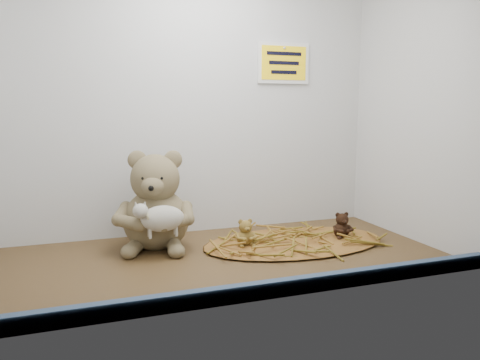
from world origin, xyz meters
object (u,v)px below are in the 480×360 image
object	(u,v)px
toy_lamb	(162,219)
main_teddy	(156,200)
mini_teddy_brown	(342,224)
mini_teddy_tan	(245,231)

from	to	relation	value
toy_lamb	main_teddy	bearing A→B (deg)	90.00
toy_lamb	mini_teddy_brown	bearing A→B (deg)	-0.73
toy_lamb	mini_teddy_tan	size ratio (longest dim) A/B	1.98
mini_teddy_tan	mini_teddy_brown	bearing A→B (deg)	0.69
main_teddy	toy_lamb	distance (cm)	10.65
mini_teddy_tan	mini_teddy_brown	world-z (taller)	same
main_teddy	mini_teddy_brown	distance (cm)	56.75
toy_lamb	mini_teddy_brown	world-z (taller)	toy_lamb
main_teddy	mini_teddy_brown	xyz separation A→B (cm)	(54.95, -10.83, -9.16)
main_teddy	mini_teddy_brown	world-z (taller)	main_teddy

